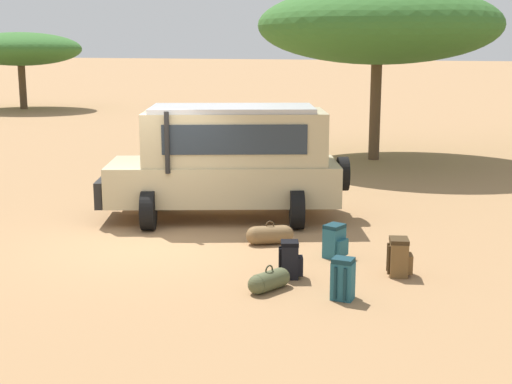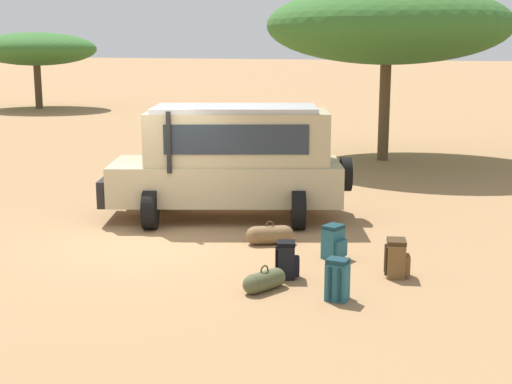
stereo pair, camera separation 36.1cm
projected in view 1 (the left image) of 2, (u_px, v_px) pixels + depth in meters
ground_plane at (155, 243)px, 13.63m from camera, size 320.00×320.00×0.00m
safari_vehicle at (228, 159)px, 15.33m from camera, size 5.39×3.80×2.44m
backpack_beside_front_wheel at (343, 279)px, 10.55m from camera, size 0.33×0.37×0.64m
backpack_cluster_center at (335, 241)px, 12.65m from camera, size 0.44×0.44×0.60m
backpack_near_rear_wheel at (290, 260)px, 11.53m from camera, size 0.43×0.38×0.61m
backpack_outermost at (399, 257)px, 11.65m from camera, size 0.46×0.46×0.63m
duffel_bag_low_black_case at (269, 281)px, 10.97m from camera, size 0.50×0.77×0.41m
duffel_bag_soft_canvas at (270, 235)px, 13.51m from camera, size 0.84×0.64×0.45m
acacia_tree_far_left at (20, 49)px, 41.12m from camera, size 7.31×6.27×4.41m
acacia_tree_left_mid at (378, 26)px, 22.65m from camera, size 7.74×7.16×5.54m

